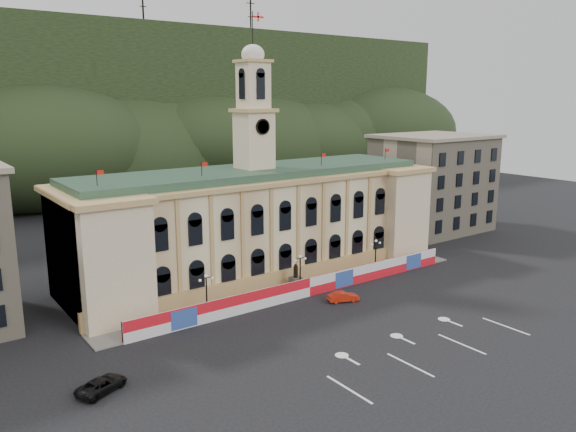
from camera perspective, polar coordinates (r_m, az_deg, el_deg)
ground at (r=64.27m, az=10.65°, el=-11.73°), size 260.00×260.00×0.00m
lane_markings at (r=61.30m, az=14.13°, el=-13.11°), size 26.00×10.00×0.02m
hill_ridge at (r=167.70m, az=-21.30°, el=9.09°), size 230.00×80.00×64.00m
city_hall at (r=82.20m, az=-3.23°, el=-0.52°), size 56.20×17.60×37.10m
side_building_right at (r=112.89m, az=14.48°, el=3.31°), size 21.00×17.00×18.60m
hoarding_fence at (r=74.17m, az=2.19°, el=-7.21°), size 50.00×0.44×2.50m
pavement at (r=76.53m, az=0.89°, el=-7.51°), size 56.00×5.50×0.16m
statue at (r=76.36m, az=0.78°, el=-6.68°), size 1.40×1.40×3.72m
lamp_left at (r=67.88m, az=-8.28°, el=-7.55°), size 1.96×0.44×5.15m
lamp_center at (r=75.02m, az=1.25°, el=-5.51°), size 1.96×0.44×5.15m
lamp_right at (r=83.90m, az=8.89°, el=-3.75°), size 1.96×0.44×5.15m
red_sedan at (r=72.72m, az=5.63°, el=-8.15°), size 3.99×4.90×1.32m
black_suv at (r=54.45m, az=-18.39°, el=-15.97°), size 5.67×6.35×1.32m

